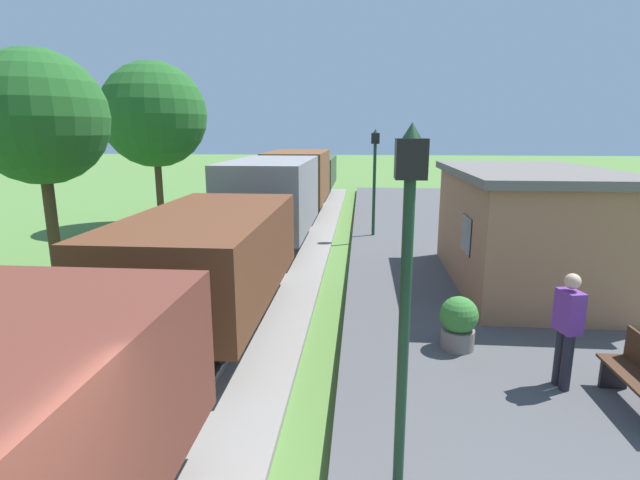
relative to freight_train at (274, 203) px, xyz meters
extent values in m
cylinder|color=black|center=(0.00, -11.74, -0.85)|extent=(1.56, 0.84, 0.84)
cylinder|color=black|center=(0.00, -10.58, -0.60)|extent=(0.20, 0.30, 0.20)
cube|color=brown|center=(0.00, -6.93, 0.05)|extent=(2.50, 5.60, 1.60)
cube|color=black|center=(0.00, -6.93, -0.60)|extent=(2.10, 5.15, 0.50)
cylinder|color=black|center=(0.00, -5.14, -0.85)|extent=(1.56, 0.84, 0.84)
cylinder|color=black|center=(0.00, -8.72, -0.85)|extent=(1.56, 0.84, 0.84)
cylinder|color=black|center=(0.00, -3.98, -0.60)|extent=(0.20, 0.30, 0.20)
cylinder|color=black|center=(0.00, -9.88, -0.60)|extent=(0.20, 0.30, 0.20)
cube|color=gray|center=(0.00, -0.33, 0.35)|extent=(2.50, 5.60, 2.20)
cube|color=black|center=(0.00, -0.33, -0.60)|extent=(2.10, 5.15, 0.50)
cylinder|color=black|center=(0.00, 1.46, -0.85)|extent=(1.56, 0.84, 0.84)
cylinder|color=black|center=(0.00, -2.12, -0.85)|extent=(1.56, 0.84, 0.84)
cylinder|color=black|center=(0.00, 2.62, -0.60)|extent=(0.20, 0.30, 0.20)
cylinder|color=black|center=(0.00, -3.28, -0.60)|extent=(0.20, 0.30, 0.20)
cube|color=brown|center=(0.00, 6.27, 0.35)|extent=(2.50, 5.60, 2.20)
cube|color=black|center=(0.00, 6.27, -0.60)|extent=(2.10, 5.15, 0.50)
cylinder|color=black|center=(0.00, 8.06, -0.85)|extent=(1.56, 0.84, 0.84)
cylinder|color=black|center=(0.00, 4.48, -0.85)|extent=(1.56, 0.84, 0.84)
cylinder|color=black|center=(0.00, 9.22, -0.60)|extent=(0.20, 0.30, 0.20)
cylinder|color=black|center=(0.00, 3.32, -0.60)|extent=(0.20, 0.30, 0.20)
cube|color=#384C33|center=(0.00, 12.87, 0.05)|extent=(2.50, 5.60, 1.60)
cube|color=black|center=(0.00, 12.87, -0.60)|extent=(2.10, 5.15, 0.50)
cylinder|color=black|center=(0.00, 14.66, -0.85)|extent=(1.56, 0.84, 0.84)
cylinder|color=black|center=(0.00, 11.08, -0.85)|extent=(1.56, 0.84, 0.84)
cylinder|color=black|center=(0.00, 15.82, -0.60)|extent=(0.20, 0.30, 0.20)
cylinder|color=black|center=(0.00, 9.92, -0.60)|extent=(0.20, 0.30, 0.20)
cube|color=#9E6B4C|center=(6.80, -4.12, 0.02)|extent=(3.20, 5.50, 2.60)
cube|color=#66605B|center=(6.80, -4.12, 1.41)|extent=(3.50, 5.80, 0.18)
cube|color=black|center=(5.19, -5.22, 0.15)|extent=(0.03, 0.90, 0.80)
cube|color=#422819|center=(6.57, -9.62, -0.84)|extent=(0.42, 1.50, 0.04)
cube|color=black|center=(6.57, -9.02, -1.07)|extent=(0.38, 0.06, 0.42)
cylinder|color=black|center=(5.85, -9.13, -0.85)|extent=(0.15, 0.15, 0.86)
cylinder|color=black|center=(5.81, -8.98, -0.85)|extent=(0.15, 0.15, 0.86)
cube|color=#662D8C|center=(5.83, -9.05, -0.12)|extent=(0.32, 0.42, 0.60)
sphere|color=tan|center=(5.83, -9.05, 0.32)|extent=(0.22, 0.22, 0.22)
cylinder|color=slate|center=(4.58, -7.88, -1.11)|extent=(0.56, 0.56, 0.34)
sphere|color=#387A33|center=(4.58, -7.88, -0.68)|extent=(0.64, 0.64, 0.64)
cylinder|color=#193823|center=(3.34, -11.27, 0.32)|extent=(0.11, 0.11, 3.20)
cube|color=black|center=(3.34, -11.27, 2.10)|extent=(0.28, 0.28, 0.36)
sphere|color=#F2E5BF|center=(3.34, -11.27, 2.10)|extent=(0.20, 0.20, 0.20)
cone|color=#193823|center=(3.34, -11.27, 2.34)|extent=(0.20, 0.20, 0.16)
cylinder|color=#193823|center=(3.34, 1.25, 0.32)|extent=(0.11, 0.11, 3.20)
cube|color=black|center=(3.34, 1.25, 2.10)|extent=(0.28, 0.28, 0.36)
sphere|color=#F2E5BF|center=(3.34, 1.25, 2.10)|extent=(0.20, 0.20, 0.20)
cone|color=#193823|center=(3.34, 1.25, 2.34)|extent=(0.20, 0.20, 0.16)
cylinder|color=#4C3823|center=(-4.77, -4.52, -0.03)|extent=(0.28, 0.28, 3.00)
sphere|color=#235B23|center=(-4.77, -4.52, 2.66)|extent=(3.18, 3.18, 3.18)
cylinder|color=#4C3823|center=(-5.39, 3.44, -0.05)|extent=(0.28, 0.28, 2.96)
sphere|color=#235B23|center=(-5.39, 3.44, 2.98)|extent=(4.13, 4.13, 4.13)
camera|label=1|loc=(2.90, -15.69, 2.35)|focal=27.06mm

